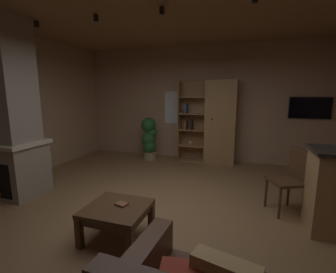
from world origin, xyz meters
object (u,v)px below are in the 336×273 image
(coffee_table, at_px, (117,213))
(dining_chair, at_px, (292,177))
(bookshelf_cabinet, at_px, (216,123))
(table_book_0, at_px, (122,204))
(stone_fireplace, at_px, (10,119))
(potted_floor_plant, at_px, (149,138))
(wall_mounted_tv, at_px, (310,108))

(coffee_table, relative_size, dining_chair, 0.76)
(bookshelf_cabinet, height_order, dining_chair, bookshelf_cabinet)
(table_book_0, distance_m, dining_chair, 2.37)
(stone_fireplace, xyz_separation_m, potted_floor_plant, (1.32, 2.70, -0.72))
(potted_floor_plant, bearing_deg, coffee_table, -73.91)
(coffee_table, distance_m, potted_floor_plant, 3.44)
(stone_fireplace, height_order, dining_chair, stone_fireplace)
(dining_chair, bearing_deg, table_book_0, -146.91)
(wall_mounted_tv, bearing_deg, potted_floor_plant, -173.27)
(bookshelf_cabinet, relative_size, coffee_table, 2.85)
(table_book_0, height_order, potted_floor_plant, potted_floor_plant)
(stone_fireplace, relative_size, table_book_0, 21.83)
(stone_fireplace, xyz_separation_m, bookshelf_cabinet, (2.98, 2.92, -0.30))
(stone_fireplace, relative_size, wall_mounted_tv, 3.37)
(stone_fireplace, bearing_deg, potted_floor_plant, 64.00)
(coffee_table, xyz_separation_m, potted_floor_plant, (-0.95, 3.30, 0.24))
(coffee_table, bearing_deg, bookshelf_cabinet, 78.59)
(stone_fireplace, bearing_deg, dining_chair, 9.70)
(bookshelf_cabinet, distance_m, potted_floor_plant, 1.73)
(table_book_0, height_order, dining_chair, dining_chair)
(stone_fireplace, bearing_deg, bookshelf_cabinet, 44.43)
(stone_fireplace, xyz_separation_m, table_book_0, (2.31, -0.56, -0.87))
(table_book_0, xyz_separation_m, potted_floor_plant, (-0.99, 3.26, 0.15))
(coffee_table, relative_size, wall_mounted_tv, 0.83)
(wall_mounted_tv, bearing_deg, table_book_0, -125.90)
(wall_mounted_tv, bearing_deg, dining_chair, -105.96)
(dining_chair, distance_m, potted_floor_plant, 3.57)
(dining_chair, bearing_deg, potted_floor_plant, 146.61)
(dining_chair, distance_m, wall_mounted_tv, 2.63)
(potted_floor_plant, distance_m, wall_mounted_tv, 3.77)
(dining_chair, relative_size, wall_mounted_tv, 1.09)
(bookshelf_cabinet, bearing_deg, dining_chair, -58.94)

